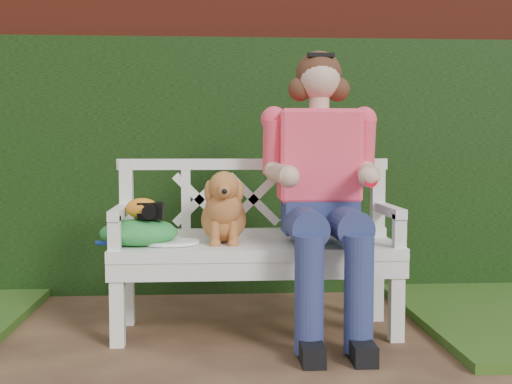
{
  "coord_description": "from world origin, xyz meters",
  "views": [
    {
      "loc": [
        -0.04,
        -2.93,
        1.0
      ],
      "look_at": [
        0.2,
        0.64,
        0.75
      ],
      "focal_mm": 48.0,
      "sensor_mm": 36.0,
      "label": 1
    }
  ],
  "objects": [
    {
      "name": "ground",
      "position": [
        0.0,
        0.0,
        0.0
      ],
      "size": [
        60.0,
        60.0,
        0.0
      ],
      "primitive_type": "plane",
      "color": "#362218"
    },
    {
      "name": "brick_wall",
      "position": [
        0.0,
        1.9,
        1.1
      ],
      "size": [
        10.0,
        0.3,
        2.2
      ],
      "primitive_type": "cube",
      "color": "maroon",
      "rests_on": "ground"
    },
    {
      "name": "ivy_hedge",
      "position": [
        0.0,
        1.68,
        0.85
      ],
      "size": [
        10.0,
        0.18,
        1.7
      ],
      "primitive_type": "cube",
      "color": "#1F3D12",
      "rests_on": "ground"
    },
    {
      "name": "garden_bench",
      "position": [
        0.2,
        0.64,
        0.24
      ],
      "size": [
        1.64,
        0.78,
        0.48
      ],
      "primitive_type": null,
      "rotation": [
        0.0,
        0.0,
        0.12
      ],
      "color": "white",
      "rests_on": "ground"
    },
    {
      "name": "seated_woman",
      "position": [
        0.53,
        0.62,
        0.76
      ],
      "size": [
        0.88,
        1.01,
        1.52
      ],
      "primitive_type": null,
      "rotation": [
        0.0,
        0.0,
        -0.32
      ],
      "color": "red",
      "rests_on": "ground"
    },
    {
      "name": "dog",
      "position": [
        0.03,
        0.66,
        0.67
      ],
      "size": [
        0.28,
        0.36,
        0.39
      ],
      "primitive_type": null,
      "rotation": [
        0.0,
        0.0,
        0.05
      ],
      "color": "#B37446",
      "rests_on": "garden_bench"
    },
    {
      "name": "tennis_racket",
      "position": [
        -0.27,
        0.6,
        0.49
      ],
      "size": [
        0.6,
        0.4,
        0.03
      ],
      "primitive_type": null,
      "rotation": [
        0.0,
        0.0,
        -0.33
      ],
      "color": "silver",
      "rests_on": "garden_bench"
    },
    {
      "name": "green_bag",
      "position": [
        -0.41,
        0.61,
        0.55
      ],
      "size": [
        0.49,
        0.44,
        0.14
      ],
      "primitive_type": null,
      "rotation": [
        0.0,
        0.0,
        0.39
      ],
      "color": "#1F722C",
      "rests_on": "garden_bench"
    },
    {
      "name": "camera_item",
      "position": [
        -0.35,
        0.61,
        0.66
      ],
      "size": [
        0.13,
        0.1,
        0.09
      ],
      "primitive_type": "cube",
      "rotation": [
        0.0,
        0.0,
        -0.06
      ],
      "color": "black",
      "rests_on": "green_bag"
    },
    {
      "name": "baseball_glove",
      "position": [
        -0.4,
        0.62,
        0.67
      ],
      "size": [
        0.2,
        0.18,
        0.11
      ],
      "primitive_type": "ellipsoid",
      "rotation": [
        0.0,
        0.0,
        0.37
      ],
      "color": "orange",
      "rests_on": "green_bag"
    }
  ]
}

